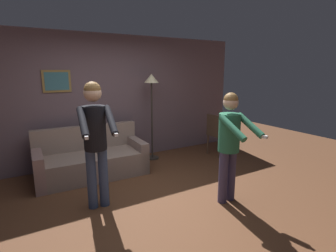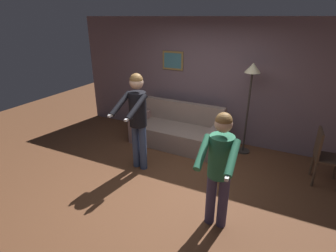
{
  "view_description": "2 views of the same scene",
  "coord_description": "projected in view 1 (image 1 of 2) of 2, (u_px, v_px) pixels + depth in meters",
  "views": [
    {
      "loc": [
        -1.56,
        -3.14,
        1.89
      ],
      "look_at": [
        0.25,
        -0.07,
        1.13
      ],
      "focal_mm": 28.0,
      "sensor_mm": 36.0,
      "label": 1
    },
    {
      "loc": [
        1.63,
        -3.28,
        2.59
      ],
      "look_at": [
        0.11,
        -0.15,
        1.13
      ],
      "focal_mm": 28.0,
      "sensor_mm": 36.0,
      "label": 2
    }
  ],
  "objects": [
    {
      "name": "torchiere_lamp",
      "position": [
        152.0,
        91.0,
        5.43
      ],
      "size": [
        0.3,
        0.3,
        1.82
      ],
      "color": "#332D28",
      "rests_on": "ground_plane"
    },
    {
      "name": "back_wall_assembly",
      "position": [
        103.0,
        100.0,
        5.32
      ],
      "size": [
        6.4,
        0.09,
        2.6
      ],
      "color": "#69565F",
      "rests_on": "ground_plane"
    },
    {
      "name": "couch",
      "position": [
        91.0,
        161.0,
        4.76
      ],
      "size": [
        1.93,
        0.91,
        0.87
      ],
      "color": "gray",
      "rests_on": "ground_plane"
    },
    {
      "name": "person_standing_left",
      "position": [
        95.0,
        134.0,
        3.48
      ],
      "size": [
        0.48,
        0.7,
        1.75
      ],
      "color": "#37486F",
      "rests_on": "ground_plane"
    },
    {
      "name": "person_standing_right",
      "position": [
        230.0,
        139.0,
        3.67
      ],
      "size": [
        0.45,
        0.64,
        1.59
      ],
      "color": "#423C5F",
      "rests_on": "ground_plane"
    },
    {
      "name": "ground_plane",
      "position": [
        151.0,
        203.0,
        3.82
      ],
      "size": [
        12.0,
        12.0,
        0.0
      ],
      "primitive_type": "plane",
      "color": "brown"
    },
    {
      "name": "dining_chair_distant",
      "position": [
        217.0,
        132.0,
        5.84
      ],
      "size": [
        0.45,
        0.45,
        0.93
      ],
      "color": "#4C3828",
      "rests_on": "ground_plane"
    }
  ]
}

